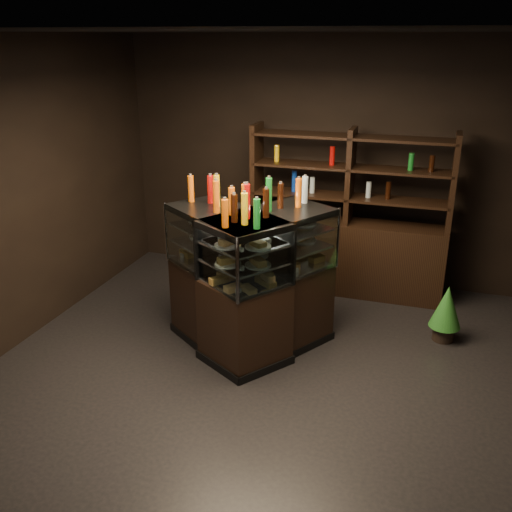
{
  "coord_description": "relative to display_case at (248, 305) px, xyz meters",
  "views": [
    {
      "loc": [
        1.43,
        -4.43,
        2.97
      ],
      "look_at": [
        -0.09,
        0.21,
        1.07
      ],
      "focal_mm": 40.0,
      "sensor_mm": 36.0,
      "label": 1
    }
  ],
  "objects": [
    {
      "name": "display_case",
      "position": [
        0.0,
        0.0,
        0.0
      ],
      "size": [
        1.72,
        1.46,
        1.43
      ],
      "rotation": [
        0.0,
        0.0,
        0.21
      ],
      "color": "black",
      "rests_on": "ground"
    },
    {
      "name": "room_shell",
      "position": [
        0.23,
        -0.38,
        1.46
      ],
      "size": [
        5.02,
        5.02,
        3.01
      ],
      "color": "black",
      "rests_on": "ground"
    },
    {
      "name": "back_shelving",
      "position": [
        0.68,
        1.67,
        0.13
      ],
      "size": [
        2.33,
        0.43,
        2.0
      ],
      "rotation": [
        0.0,
        0.0,
        0.0
      ],
      "color": "black",
      "rests_on": "ground"
    },
    {
      "name": "bottles_top",
      "position": [
        -0.0,
        0.0,
        1.08
      ],
      "size": [
        1.15,
        0.98,
        0.3
      ],
      "color": "silver",
      "rests_on": "display_case"
    },
    {
      "name": "potted_conifer",
      "position": [
        1.88,
        0.77,
        -0.09
      ],
      "size": [
        0.32,
        0.32,
        0.69
      ],
      "rotation": [
        0.0,
        0.0,
        0.18
      ],
      "color": "black",
      "rests_on": "ground"
    },
    {
      "name": "food_display",
      "position": [
        0.0,
        -0.0,
        0.62
      ],
      "size": [
        1.32,
        1.12,
        0.44
      ],
      "color": "#BB9343",
      "rests_on": "display_case"
    },
    {
      "name": "ground",
      "position": [
        0.23,
        -0.38,
        -0.48
      ],
      "size": [
        5.0,
        5.0,
        0.0
      ],
      "primitive_type": "plane",
      "color": "black",
      "rests_on": "ground"
    }
  ]
}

